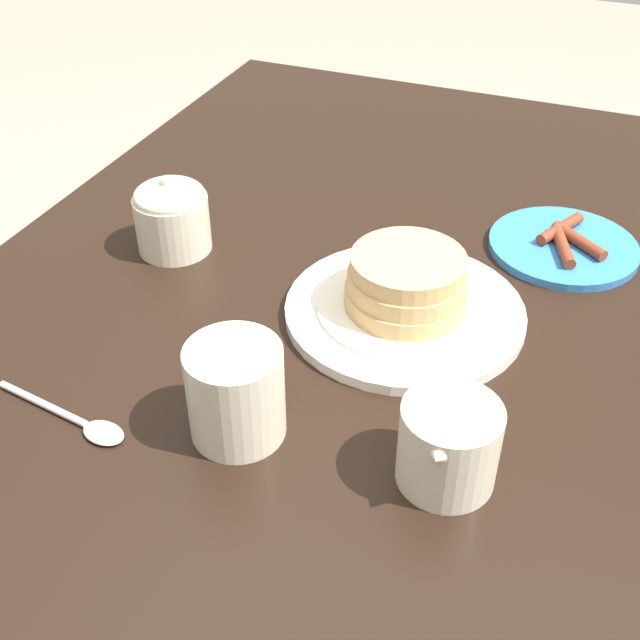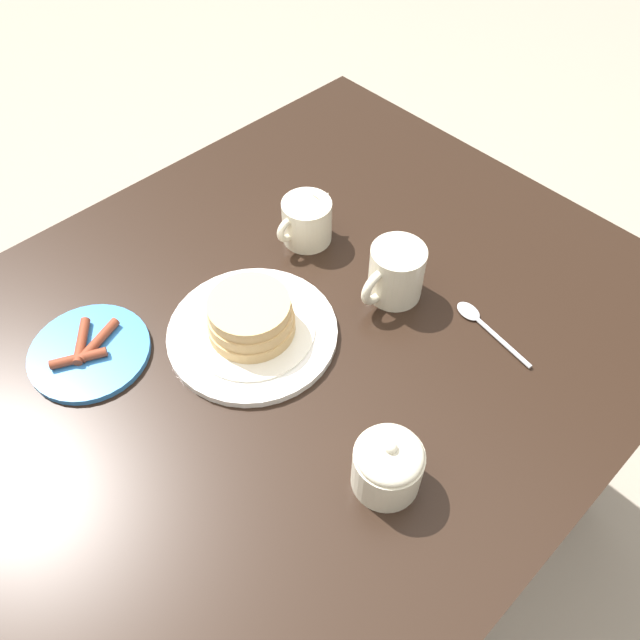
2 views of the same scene
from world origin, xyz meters
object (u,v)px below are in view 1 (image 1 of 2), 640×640
(coffee_mug, at_px, (237,389))
(sugar_bowl, at_px, (172,215))
(spoon, at_px, (81,422))
(creamer_pitcher, at_px, (449,444))
(side_plate_bacon, at_px, (564,246))
(pancake_plate, at_px, (406,296))

(coffee_mug, xyz_separation_m, sugar_bowl, (0.24, 0.21, -0.00))
(sugar_bowl, relative_size, spoon, 0.64)
(creamer_pitcher, xyz_separation_m, spoon, (-0.06, 0.32, -0.04))
(side_plate_bacon, distance_m, coffee_mug, 0.47)
(creamer_pitcher, bearing_deg, coffee_mug, 93.50)
(spoon, bearing_deg, coffee_mug, -69.20)
(side_plate_bacon, distance_m, sugar_bowl, 0.46)
(pancake_plate, height_order, creamer_pitcher, creamer_pitcher)
(coffee_mug, height_order, creamer_pitcher, coffee_mug)
(coffee_mug, bearing_deg, spoon, 110.80)
(side_plate_bacon, relative_size, sugar_bowl, 1.83)
(coffee_mug, bearing_deg, sugar_bowl, 40.55)
(pancake_plate, height_order, coffee_mug, coffee_mug)
(coffee_mug, relative_size, sugar_bowl, 1.23)
(side_plate_bacon, distance_m, spoon, 0.58)
(sugar_bowl, xyz_separation_m, spoon, (-0.29, -0.07, -0.04))
(spoon, bearing_deg, creamer_pitcher, -78.96)
(side_plate_bacon, xyz_separation_m, spoon, (-0.46, 0.36, -0.00))
(creamer_pitcher, relative_size, spoon, 0.80)
(sugar_bowl, bearing_deg, pancake_plate, -95.32)
(pancake_plate, bearing_deg, side_plate_bacon, -35.15)
(pancake_plate, xyz_separation_m, side_plate_bacon, (0.20, -0.14, -0.02))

